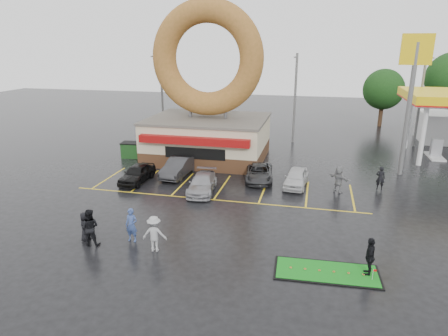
% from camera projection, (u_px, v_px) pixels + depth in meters
% --- Properties ---
extents(ground, '(120.00, 120.00, 0.00)m').
position_uv_depth(ground, '(199.00, 221.00, 23.29)').
color(ground, black).
rests_on(ground, ground).
extents(donut_shop, '(10.20, 8.70, 13.50)m').
position_uv_depth(donut_shop, '(208.00, 109.00, 34.66)').
color(donut_shop, '#472B19').
rests_on(donut_shop, ground).
extents(shell_sign, '(2.20, 0.36, 10.60)m').
position_uv_depth(shell_sign, '(413.00, 79.00, 29.39)').
color(shell_sign, slate).
rests_on(shell_sign, ground).
extents(streetlight_left, '(0.40, 2.21, 9.00)m').
position_uv_depth(streetlight_left, '(162.00, 94.00, 42.54)').
color(streetlight_left, slate).
rests_on(streetlight_left, ground).
extents(streetlight_mid, '(0.40, 2.21, 9.00)m').
position_uv_depth(streetlight_mid, '(295.00, 96.00, 40.42)').
color(streetlight_mid, slate).
rests_on(streetlight_mid, ground).
extents(streetlight_right, '(0.40, 2.21, 9.00)m').
position_uv_depth(streetlight_right, '(421.00, 99.00, 38.73)').
color(streetlight_right, slate).
rests_on(streetlight_right, ground).
extents(tree_far_d, '(4.90, 4.90, 7.00)m').
position_uv_depth(tree_far_d, '(384.00, 89.00, 48.60)').
color(tree_far_d, '#332114').
rests_on(tree_far_d, ground).
extents(car_black, '(1.70, 3.96, 1.33)m').
position_uv_depth(car_black, '(137.00, 173.00, 29.67)').
color(car_black, black).
rests_on(car_black, ground).
extents(car_dgrey, '(1.84, 4.47, 1.44)m').
position_uv_depth(car_dgrey, '(178.00, 167.00, 31.01)').
color(car_dgrey, '#2A292C').
rests_on(car_dgrey, ground).
extents(car_silver, '(2.18, 4.39, 1.23)m').
position_uv_depth(car_silver, '(202.00, 183.00, 27.69)').
color(car_silver, gray).
rests_on(car_silver, ground).
extents(car_grey, '(2.53, 4.51, 1.19)m').
position_uv_depth(car_grey, '(259.00, 173.00, 30.02)').
color(car_grey, '#2D2E30').
rests_on(car_grey, ground).
extents(car_white, '(1.84, 3.89, 1.28)m').
position_uv_depth(car_white, '(296.00, 178.00, 28.80)').
color(car_white, silver).
rests_on(car_white, ground).
extents(person_blue, '(0.68, 0.46, 1.81)m').
position_uv_depth(person_blue, '(132.00, 225.00, 20.69)').
color(person_blue, '#32467D').
rests_on(person_blue, ground).
extents(person_blackjkt, '(1.06, 0.89, 1.96)m').
position_uv_depth(person_blackjkt, '(90.00, 227.00, 20.27)').
color(person_blackjkt, black).
rests_on(person_blackjkt, ground).
extents(person_hoodie, '(1.28, 0.85, 1.86)m').
position_uv_depth(person_hoodie, '(154.00, 234.00, 19.69)').
color(person_hoodie, '#97979A').
rests_on(person_hoodie, ground).
extents(person_bystander, '(0.62, 0.84, 1.57)m').
position_uv_depth(person_bystander, '(85.00, 227.00, 20.80)').
color(person_bystander, black).
rests_on(person_bystander, ground).
extents(person_cameraman, '(0.57, 1.11, 1.82)m').
position_uv_depth(person_cameraman, '(370.00, 257.00, 17.62)').
color(person_cameraman, black).
rests_on(person_cameraman, ground).
extents(person_walker_near, '(1.71, 1.53, 1.88)m').
position_uv_depth(person_walker_near, '(339.00, 179.00, 27.54)').
color(person_walker_near, gray).
rests_on(person_walker_near, ground).
extents(person_walker_far, '(0.66, 0.48, 1.67)m').
position_uv_depth(person_walker_far, '(380.00, 178.00, 28.14)').
color(person_walker_far, black).
rests_on(person_walker_far, ground).
extents(dumpster, '(1.92, 1.38, 1.30)m').
position_uv_depth(dumpster, '(133.00, 150.00, 36.16)').
color(dumpster, '#1C481B').
rests_on(dumpster, ground).
extents(putting_green, '(4.78, 2.24, 0.59)m').
position_uv_depth(putting_green, '(327.00, 272.00, 18.03)').
color(putting_green, black).
rests_on(putting_green, ground).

